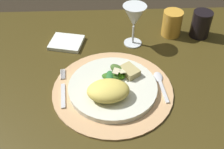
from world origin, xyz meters
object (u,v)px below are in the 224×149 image
object	(u,v)px
amber_tumbler	(172,23)
dark_tumbler	(201,24)
dining_table	(120,111)
dinner_plate	(113,87)
fork	(63,89)
napkin	(66,43)
spoon	(160,81)
wine_glass	(134,17)

from	to	relation	value
amber_tumbler	dark_tumbler	distance (m)	0.10
dining_table	dinner_plate	size ratio (longest dim) A/B	5.17
dining_table	fork	bearing A→B (deg)	-169.97
dining_table	dark_tumbler	world-z (taller)	dark_tumbler
fork	amber_tumbler	bearing A→B (deg)	37.11
dining_table	amber_tumbler	world-z (taller)	amber_tumbler
dining_table	amber_tumbler	distance (m)	0.37
dinner_plate	napkin	world-z (taller)	dinner_plate
dinner_plate	fork	world-z (taller)	dinner_plate
amber_tumbler	spoon	bearing A→B (deg)	-108.08
dining_table	spoon	bearing A→B (deg)	-3.59
dining_table	dark_tumbler	xyz separation A→B (m)	(0.31, 0.24, 0.18)
wine_glass	amber_tumbler	xyz separation A→B (m)	(0.15, 0.05, -0.06)
dinner_plate	spoon	world-z (taller)	dinner_plate
dining_table	spoon	distance (m)	0.19
wine_glass	dark_tumbler	xyz separation A→B (m)	(0.25, 0.04, -0.06)
amber_tumbler	wine_glass	bearing A→B (deg)	-160.56
dining_table	napkin	distance (m)	0.31
fork	dark_tumbler	distance (m)	0.56
napkin	fork	bearing A→B (deg)	-88.04
fork	dark_tumbler	size ratio (longest dim) A/B	1.68
wine_glass	dark_tumbler	distance (m)	0.26
napkin	wine_glass	world-z (taller)	wine_glass
dark_tumbler	fork	bearing A→B (deg)	-150.37
fork	spoon	size ratio (longest dim) A/B	1.23
dining_table	amber_tumbler	size ratio (longest dim) A/B	14.33
fork	napkin	world-z (taller)	napkin
dinner_plate	fork	bearing A→B (deg)	178.89
dinner_plate	dark_tumbler	distance (m)	0.44
fork	dinner_plate	bearing A→B (deg)	-1.11
fork	wine_glass	bearing A→B (deg)	45.42
fork	wine_glass	world-z (taller)	wine_glass
wine_glass	amber_tumbler	distance (m)	0.17
dining_table	dark_tumbler	size ratio (longest dim) A/B	13.90
dark_tumbler	napkin	bearing A→B (deg)	-176.00
dining_table	wine_glass	distance (m)	0.32
wine_glass	spoon	bearing A→B (deg)	-73.57
spoon	amber_tumbler	size ratio (longest dim) A/B	1.40
dining_table	spoon	world-z (taller)	spoon
amber_tumbler	dinner_plate	bearing A→B (deg)	-128.60
fork	dark_tumbler	world-z (taller)	dark_tumbler
dining_table	wine_glass	bearing A→B (deg)	74.87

